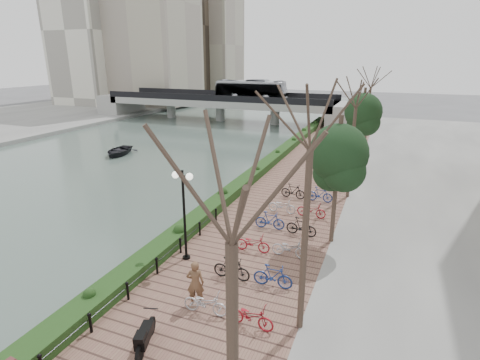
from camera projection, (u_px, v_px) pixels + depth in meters
The scene contains 13 objects.
ground at pixel (84, 317), 14.46m from camera, with size 220.00×220.00×0.00m, color #59595B.
river_water at pixel (145, 147), 41.83m from camera, with size 30.00×130.00×0.02m, color #4B5D55.
promenade at pixel (295, 186), 28.38m from camera, with size 8.00×75.00×0.50m, color brown.
hedge at pixel (263, 166), 31.63m from camera, with size 1.10×56.00×0.60m, color #1E3814.
chain_fence at pixel (143, 278), 15.46m from camera, with size 0.10×14.10×0.70m.
lamppost at pixel (183, 195), 16.72m from camera, with size 1.02×0.32×4.35m.
motorcycle at pixel (145, 334), 12.10m from camera, with size 0.51×1.63×1.02m, color black, non-canonical shape.
pedestrian at pixel (195, 283), 14.14m from camera, with size 0.67×0.44×1.84m, color brown.
bicycle_parking at pixel (278, 235), 18.95m from camera, with size 2.40×14.69×1.00m.
street_trees at pixel (345, 164), 21.65m from camera, with size 3.20×37.12×6.80m.
bridge at pixel (226, 100), 58.04m from camera, with size 36.00×10.77×6.50m.
boat at pixel (118, 151), 38.40m from camera, with size 2.95×4.13×0.86m, color black.
far_buildings at pixel (149, 26), 82.37m from camera, with size 35.00×38.00×38.00m.
Camera 1 is at (10.14, -8.95, 9.52)m, focal length 28.00 mm.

